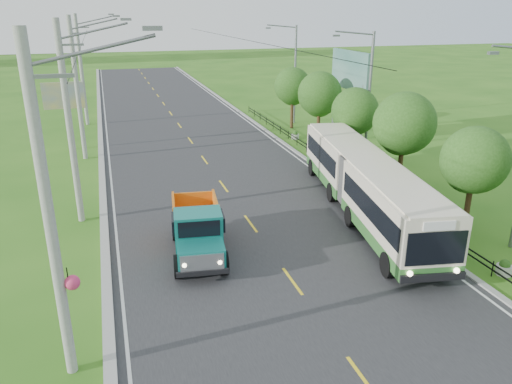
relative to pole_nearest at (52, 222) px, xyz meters
name	(u,v)px	position (x,y,z in m)	size (l,w,h in m)	color
ground	(292,281)	(8.24, 3.00, -4.94)	(240.00, 240.00, 0.00)	#2B6317
road	(199,153)	(8.24, 23.00, -4.93)	(14.00, 120.00, 0.02)	#28282B
curb_left	(101,160)	(1.04, 23.00, -4.86)	(0.40, 120.00, 0.15)	#9E9E99
curb_right	(287,145)	(15.39, 23.00, -4.89)	(0.30, 120.00, 0.10)	#9E9E99
edge_line_left	(109,160)	(1.59, 23.00, -4.91)	(0.12, 120.00, 0.00)	silver
edge_line_right	(281,146)	(14.89, 23.00, -4.91)	(0.12, 120.00, 0.00)	silver
centre_dash	(292,281)	(8.24, 3.00, -4.91)	(0.12, 2.20, 0.00)	yellow
railing_right	(328,162)	(16.24, 17.00, -4.64)	(0.04, 40.00, 0.60)	black
pole_nearest	(52,222)	(0.00, 0.00, 0.00)	(3.51, 0.44, 10.00)	gray
pole_near	(70,124)	(-0.02, 12.00, 0.16)	(3.51, 0.32, 10.00)	gray
pole_mid	(78,89)	(-0.02, 24.00, 0.16)	(3.51, 0.32, 10.00)	gray
pole_far	(82,70)	(-0.02, 36.00, 0.16)	(3.51, 0.32, 10.00)	gray
tree_second	(473,163)	(18.10, 5.14, -1.42)	(3.18, 3.26, 5.30)	#382314
tree_third	(404,126)	(18.10, 11.14, -0.95)	(3.60, 3.62, 6.00)	#382314
tree_fourth	(355,114)	(18.10, 17.14, -1.35)	(3.24, 3.31, 5.40)	#382314
tree_fifth	(319,96)	(18.10, 23.14, -1.08)	(3.48, 3.52, 5.80)	#382314
tree_back	(293,88)	(18.10, 29.14, -1.28)	(3.30, 3.36, 5.50)	#382314
streetlight_mid	(367,94)	(18.88, 17.00, -0.03)	(3.02, 0.20, 9.07)	slate
streetlight_far	(294,71)	(18.88, 31.00, -0.03)	(3.02, 0.20, 9.07)	slate
planter_front	(504,268)	(16.84, 1.00, -4.65)	(0.64, 0.64, 0.67)	silver
planter_near	(398,201)	(16.84, 9.00, -4.65)	(0.64, 0.64, 0.67)	silver
planter_mid	(336,162)	(16.84, 17.00, -4.65)	(0.64, 0.64, 0.67)	silver
planter_far	(295,136)	(16.84, 25.00, -4.65)	(0.64, 0.64, 0.67)	silver
billboard_left	(64,100)	(-1.26, 27.00, -1.07)	(3.00, 0.20, 5.20)	slate
billboard_right	(349,76)	(20.54, 23.00, 0.41)	(0.24, 6.00, 7.30)	slate
bus	(365,181)	(14.39, 8.54, -3.06)	(5.29, 16.36, 3.12)	#306D2B
dump_truck	(197,227)	(5.05, 6.47, -3.61)	(2.77, 5.81, 2.35)	#116B63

